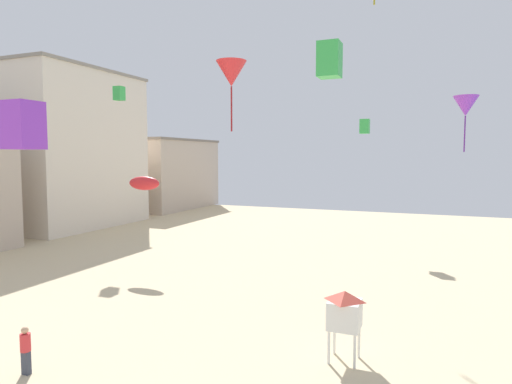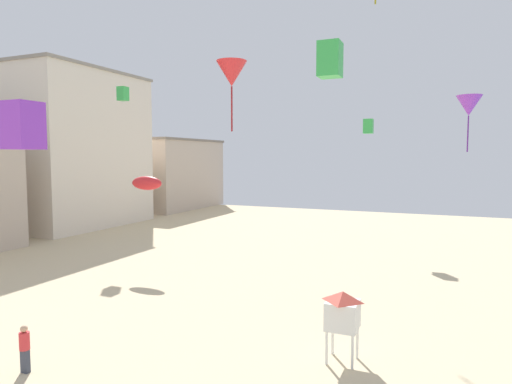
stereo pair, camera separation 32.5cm
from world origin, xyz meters
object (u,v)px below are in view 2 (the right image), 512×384
object	(u,v)px
kite_purple_box	(23,126)
kite_green_box_4	(330,60)
lifeguard_stand	(343,311)
kite_red_parafoil	(147,183)
kite_green_box	(368,126)
kite_flyer	(25,346)
kite_purple_delta	(469,106)
kite_red_delta	(232,74)
kite_green_box_2	(123,94)

from	to	relation	value
kite_purple_box	kite_green_box_4	size ratio (longest dim) A/B	1.03
lifeguard_stand	kite_red_parafoil	distance (m)	17.86
kite_green_box	kite_purple_box	xyz separation A→B (m)	(-7.74, -26.15, -1.37)
kite_flyer	kite_purple_delta	xyz separation A→B (m)	(13.96, 19.00, 9.35)
kite_green_box	lifeguard_stand	bearing A→B (deg)	-82.68
kite_purple_delta	kite_red_parafoil	distance (m)	20.54
kite_purple_box	kite_green_box_4	bearing A→B (deg)	48.54
kite_purple_delta	kite_green_box	world-z (taller)	kite_purple_delta
kite_flyer	kite_red_delta	distance (m)	13.95
kite_flyer	kite_red_parafoil	world-z (taller)	kite_red_parafoil
kite_flyer	kite_red_delta	xyz separation A→B (m)	(3.47, 8.81, 10.25)
lifeguard_stand	kite_green_box_4	xyz separation A→B (m)	(-2.00, 5.68, 10.01)
kite_purple_delta	kite_green_box_2	xyz separation A→B (m)	(-25.37, 0.06, 2.08)
kite_red_parafoil	lifeguard_stand	bearing A→B (deg)	-30.53
lifeguard_stand	kite_flyer	bearing A→B (deg)	-153.88
lifeguard_stand	kite_red_delta	xyz separation A→B (m)	(-6.20, 3.74, 9.33)
lifeguard_stand	kite_red_delta	bearing A→B (deg)	147.35
kite_purple_box	kite_red_delta	bearing A→B (deg)	60.61
kite_red_delta	kite_green_box_4	xyz separation A→B (m)	(4.20, 1.94, 0.68)
kite_red_parafoil	kite_green_box_4	distance (m)	14.85
kite_green_box_4	kite_purple_delta	bearing A→B (deg)	52.71
kite_red_delta	kite_green_box	xyz separation A→B (m)	(3.36, 18.38, -1.40)
kite_purple_box	kite_green_box_4	xyz separation A→B (m)	(8.58, 9.71, 3.46)
kite_red_delta	kite_purple_box	bearing A→B (deg)	-119.39
kite_red_parafoil	kite_green_box	bearing A→B (deg)	47.34
lifeguard_stand	kite_green_box	xyz separation A→B (m)	(-2.84, 22.12, 7.92)
kite_red_delta	kite_green_box_2	distance (m)	18.11
kite_green_box	kite_green_box_2	xyz separation A→B (m)	(-18.25, -8.13, 2.59)
kite_purple_delta	kite_red_delta	bearing A→B (deg)	-135.83
kite_red_parafoil	kite_green_box_2	bearing A→B (deg)	139.72
kite_green_box_2	kite_purple_delta	bearing A→B (deg)	-0.14
kite_flyer	lifeguard_stand	size ratio (longest dim) A/B	0.64
kite_flyer	lifeguard_stand	xyz separation A→B (m)	(9.67, 5.07, 0.92)
lifeguard_stand	kite_green_box_4	distance (m)	11.69
lifeguard_stand	kite_green_box_2	world-z (taller)	kite_green_box_2
kite_flyer	lifeguard_stand	distance (m)	10.96
kite_red_parafoil	kite_purple_box	size ratio (longest dim) A/B	1.39
kite_red_delta	kite_green_box_2	xyz separation A→B (m)	(-14.89, 10.25, 1.19)
kite_purple_box	kite_purple_delta	bearing A→B (deg)	50.39
kite_red_delta	kite_green_box	distance (m)	18.74
lifeguard_stand	kite_red_parafoil	world-z (taller)	kite_red_parafoil
kite_flyer	kite_purple_box	world-z (taller)	kite_purple_box
kite_flyer	kite_purple_delta	bearing A→B (deg)	9.09
kite_red_delta	kite_red_parafoil	world-z (taller)	kite_red_delta
lifeguard_stand	kite_red_parafoil	bearing A→B (deg)	147.94
kite_red_parafoil	kite_purple_delta	bearing A→B (deg)	14.66
kite_purple_delta	kite_green_box	distance (m)	10.87
kite_green_box	kite_purple_delta	bearing A→B (deg)	-48.99
kite_flyer	lifeguard_stand	world-z (taller)	lifeguard_stand
lifeguard_stand	kite_green_box	distance (m)	23.67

